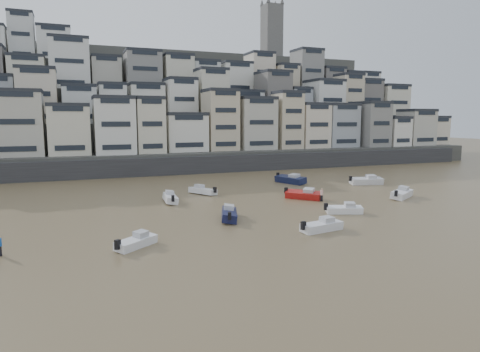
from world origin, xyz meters
name	(u,v)px	position (x,y,z in m)	size (l,w,h in m)	color
ground	(317,323)	(0.00, 0.00, 0.00)	(400.00, 400.00, 0.00)	olive
harbor_wall	(188,165)	(10.00, 65.00, 1.75)	(140.00, 3.00, 3.50)	#38383A
hillside	(168,112)	(14.73, 104.84, 13.01)	(141.04, 66.00, 50.00)	#4C4C47
boat_a	(322,224)	(10.75, 16.50, 0.68)	(4.95, 1.62, 1.35)	silver
boat_b	(344,208)	(17.55, 22.34, 0.63)	(4.59, 1.50, 1.25)	white
boat_c	(229,213)	(3.91, 24.51, 0.74)	(5.43, 1.78, 1.48)	#12163A
boat_d	(402,192)	(30.96, 27.65, 0.79)	(5.79, 1.89, 1.58)	white
boat_e	(304,194)	(17.72, 32.10, 0.74)	(5.44, 1.78, 1.48)	#A61714
boat_f	(170,197)	(0.02, 36.69, 0.71)	(5.18, 1.70, 1.41)	white
boat_g	(366,180)	(34.33, 39.75, 0.82)	(6.05, 1.98, 1.65)	silver
boat_h	(203,189)	(5.84, 41.05, 0.69)	(5.02, 1.64, 1.37)	silver
boat_i	(290,178)	(23.02, 45.76, 0.89)	(6.49, 2.12, 1.77)	#12193B
boat_j	(136,240)	(-7.16, 17.77, 0.62)	(4.51, 1.48, 1.23)	white
person_pink	(322,195)	(19.21, 29.83, 0.87)	(0.44, 0.44, 1.74)	beige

